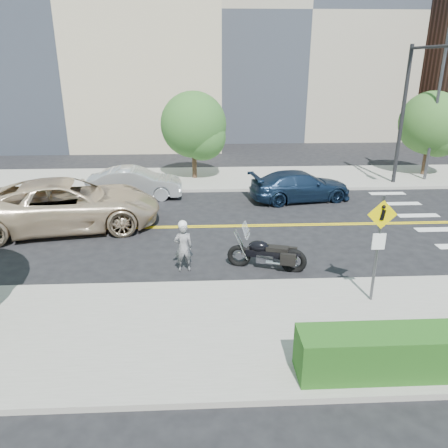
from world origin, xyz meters
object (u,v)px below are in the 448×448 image
motorcycle (267,247)px  parked_car_blue (300,186)px  pedestrian_sign (379,239)px  parked_car_silver (135,183)px  motorcyclist (183,246)px  suv (68,204)px

motorcycle → parked_car_blue: motorcycle is taller
pedestrian_sign → parked_car_silver: (-7.94, 10.51, -1.21)m
pedestrian_sign → motorcyclist: bearing=155.8°
motorcycle → parked_car_blue: 7.84m
motorcyclist → parked_car_silver: motorcyclist is taller
pedestrian_sign → parked_car_blue: pedestrian_sign is taller
parked_car_blue → motorcycle: bearing=149.9°
pedestrian_sign → suv: (-9.99, 6.44, -0.96)m
pedestrian_sign → motorcyclist: (-5.26, 2.36, -1.11)m
suv → parked_car_blue: (10.07, 3.31, -0.29)m
motorcyclist → parked_car_silver: bearing=-81.1°
motorcycle → parked_car_blue: (2.66, 7.38, -0.05)m
motorcyclist → suv: (-4.74, 4.08, 0.14)m
parked_car_blue → suv: bearing=97.9°
motorcyclist → parked_car_silver: 8.58m
parked_car_silver → pedestrian_sign: bearing=-145.0°
motorcycle → motorcyclist: bearing=-163.8°
suv → parked_car_silver: 4.57m
suv → parked_car_blue: bearing=-81.9°
motorcycle → parked_car_silver: motorcycle is taller
pedestrian_sign → suv: size_ratio=0.42×
suv → pedestrian_sign: bearing=-132.9°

